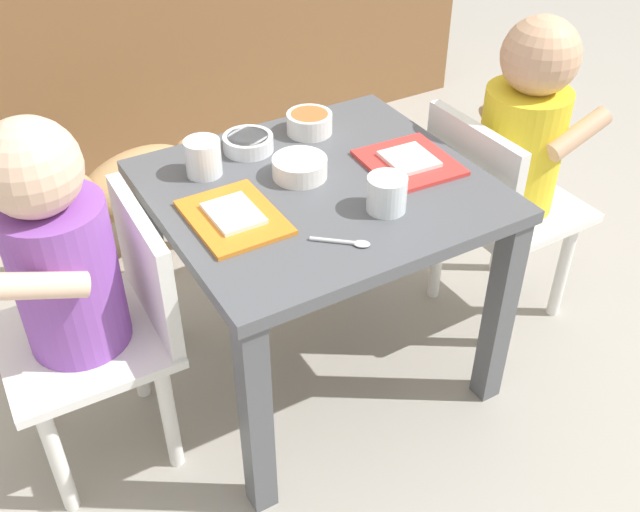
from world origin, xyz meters
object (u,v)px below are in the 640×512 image
Objects in this scene: seated_child_left at (69,266)px; water_cup_right at (387,196)px; dog at (124,189)px; water_cup_left at (203,160)px; seated_child_right at (518,143)px; spoon_by_left_tray at (346,242)px; food_tray_right at (409,162)px; veggie_bowl_near at (248,142)px; dining_table at (320,222)px; veggie_bowl_far at (309,122)px; food_tray_left at (234,216)px; cereal_bowl_right_side at (300,167)px.

water_cup_right is (0.51, -0.15, 0.05)m from seated_child_left.
dog is 0.51m from water_cup_left.
seated_child_right is 8.28× the size of spoon_by_left_tray.
seated_child_right is 0.92m from dog.
water_cup_right reaches higher than food_tray_right.
water_cup_left is at bearing -82.96° from dog.
spoon_by_left_tray reaches higher than dog.
dog is at bearing 112.58° from veggie_bowl_near.
seated_child_left reaches higher than dining_table.
water_cup_left is 0.74× the size of veggie_bowl_far.
food_tray_left is at bearing 179.37° from seated_child_right.
water_cup_left reaches higher than food_tray_left.
cereal_bowl_right_side is at bearing 3.03° from seated_child_left.
food_tray_left is at bearing -142.07° from veggie_bowl_far.
seated_child_right is 3.69× the size of food_tray_left.
veggie_bowl_near is 0.96× the size of cereal_bowl_right_side.
water_cup_left is at bearing 22.51° from seated_child_left.
veggie_bowl_far reaches higher than food_tray_right.
water_cup_right is 0.68× the size of cereal_bowl_right_side.
food_tray_left is 1.87× the size of cereal_bowl_right_side.
dining_table is at bearing 6.91° from food_tray_left.
seated_child_right is 6.88× the size of cereal_bowl_right_side.
veggie_bowl_near is at bearing 106.08° from cereal_bowl_right_side.
water_cup_right is at bearing -94.44° from veggie_bowl_far.
food_tray_right is 2.14× the size of spoon_by_left_tray.
water_cup_right is 0.13m from spoon_by_left_tray.
seated_child_left is 10.32× the size of water_cup_left.
seated_child_right reaches higher than spoon_by_left_tray.
dining_table is 0.84× the size of seated_child_right.
food_tray_left is 2.06× the size of veggie_bowl_far.
seated_child_right is at bearing -1.47° from food_tray_right.
dining_table is 0.83× the size of seated_child_left.
veggie_bowl_near is at bearing 139.60° from food_tray_right.
veggie_bowl_near is (-0.51, 0.21, 0.04)m from seated_child_right.
water_cup_right reaches higher than food_tray_left.
cereal_bowl_right_side is (-0.20, 0.07, 0.01)m from food_tray_right.
seated_child_right reaches higher than water_cup_left.
food_tray_left is at bearing -86.51° from dog.
veggie_bowl_near reaches higher than food_tray_left.
food_tray_right is 0.28m from spoon_by_left_tray.
dining_table is at bearing -2.71° from seated_child_left.
seated_child_right is 0.64m from food_tray_left.
water_cup_left is 0.35m from water_cup_right.
dining_table is 3.24× the size of food_tray_right.
veggie_bowl_far is 0.39m from spoon_by_left_tray.
dining_table is 0.46m from seated_child_left.
veggie_bowl_near reaches higher than dining_table.
spoon_by_left_tray is at bearing -110.68° from veggie_bowl_far.
veggie_bowl_near is at bearing 19.60° from water_cup_left.
veggie_bowl_near is at bearing 90.35° from spoon_by_left_tray.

